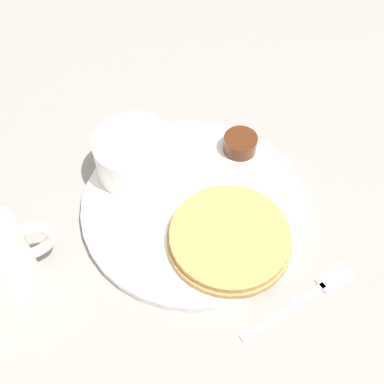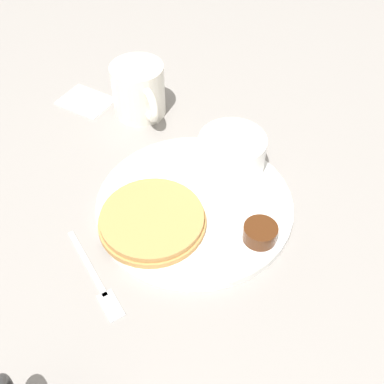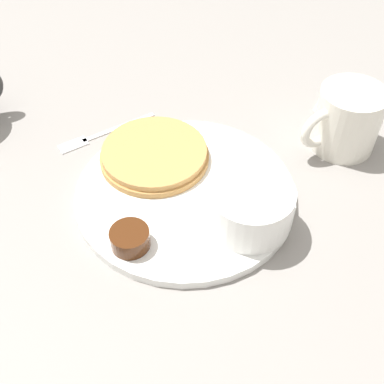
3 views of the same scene
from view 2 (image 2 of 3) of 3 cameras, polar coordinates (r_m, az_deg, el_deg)
ground_plane at (r=0.70m, az=0.30°, el=-1.84°), size 4.00×4.00×0.00m
plate at (r=0.69m, az=0.30°, el=-1.52°), size 0.28×0.28×0.01m
pancake_stack at (r=0.66m, az=-4.74°, el=-3.33°), size 0.15×0.15×0.02m
bowl at (r=0.72m, az=4.75°, el=4.79°), size 0.10×0.10×0.05m
syrup_cup at (r=0.65m, az=8.08°, el=-4.82°), size 0.05×0.05×0.02m
butter_ramekin at (r=0.73m, az=6.25°, el=4.08°), size 0.05×0.05×0.05m
coffee_mug at (r=0.84m, az=-6.29°, el=11.85°), size 0.10×0.11×0.09m
fork at (r=0.63m, az=-11.02°, el=-10.56°), size 0.12×0.12×0.00m
napkin at (r=0.91m, az=-12.48°, el=10.51°), size 0.11×0.09×0.00m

